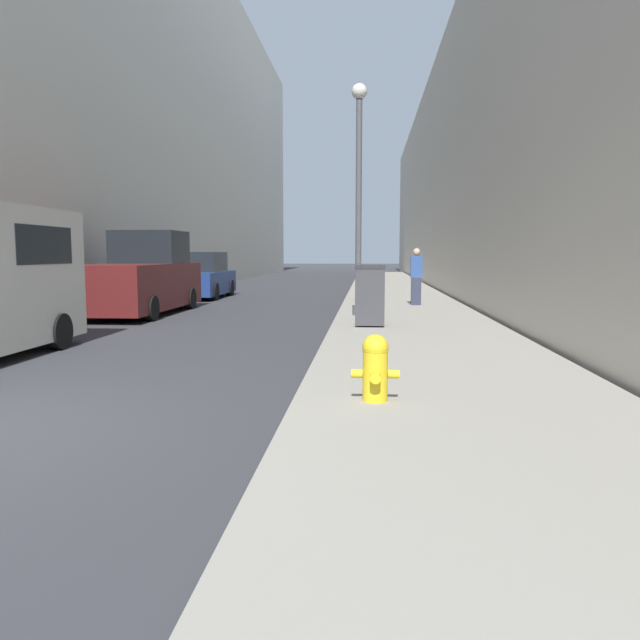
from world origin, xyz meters
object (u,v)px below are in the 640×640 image
(fire_hydrant, at_px, (375,366))
(pedestrian_on_sidewalk, at_px, (416,277))
(parked_sedan_near, at_px, (200,277))
(pickup_truck, at_px, (141,279))
(trash_bin, at_px, (370,295))
(lamppost, at_px, (359,186))

(fire_hydrant, relative_size, pedestrian_on_sidewalk, 0.41)
(parked_sedan_near, height_order, pedestrian_on_sidewalk, pedestrian_on_sidewalk)
(pickup_truck, relative_size, parked_sedan_near, 1.30)
(fire_hydrant, bearing_deg, pedestrian_on_sidewalk, 83.75)
(trash_bin, distance_m, parked_sedan_near, 11.87)
(lamppost, height_order, parked_sedan_near, lamppost)
(fire_hydrant, height_order, pickup_truck, pickup_truck)
(pedestrian_on_sidewalk, bearing_deg, pickup_truck, -166.02)
(fire_hydrant, relative_size, lamppost, 0.12)
(trash_bin, height_order, pedestrian_on_sidewalk, pedestrian_on_sidewalk)
(pedestrian_on_sidewalk, bearing_deg, fire_hydrant, -96.25)
(parked_sedan_near, xyz_separation_m, pedestrian_on_sidewalk, (7.82, -4.37, 0.20))
(lamppost, relative_size, pedestrian_on_sidewalk, 3.33)
(pickup_truck, bearing_deg, fire_hydrant, -58.62)
(lamppost, distance_m, pedestrian_on_sidewalk, 4.33)
(trash_bin, height_order, pickup_truck, pickup_truck)
(parked_sedan_near, bearing_deg, trash_bin, -57.25)
(lamppost, bearing_deg, pedestrian_on_sidewalk, 62.18)
(fire_hydrant, relative_size, trash_bin, 0.54)
(trash_bin, bearing_deg, parked_sedan_near, 122.75)
(parked_sedan_near, bearing_deg, pedestrian_on_sidewalk, -29.21)
(fire_hydrant, height_order, lamppost, lamppost)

